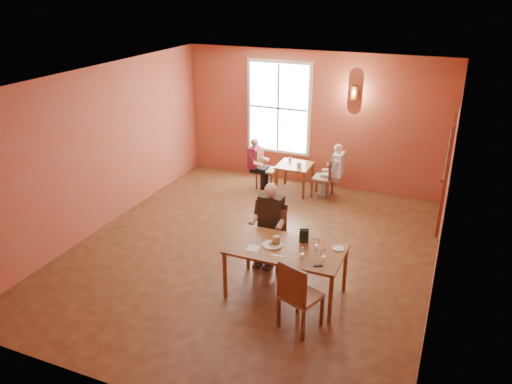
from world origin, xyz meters
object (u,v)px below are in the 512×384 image
at_px(second_table, 294,178).
at_px(diner_maroon, 266,164).
at_px(diner_white, 325,171).
at_px(chair_diner_maroon, 267,169).
at_px(diner_main, 270,231).
at_px(chair_diner_white, 323,177).
at_px(chair_empty, 301,294).
at_px(chair_diner_main, 270,240).
at_px(main_table, 286,271).

height_order(second_table, diner_maroon, diner_maroon).
bearing_deg(diner_white, second_table, 90.00).
bearing_deg(diner_white, chair_diner_maroon, 90.00).
xyz_separation_m(diner_main, chair_diner_white, (0.01, 3.18, -0.21)).
xyz_separation_m(diner_main, chair_empty, (0.95, -1.28, -0.14)).
height_order(chair_diner_main, diner_white, diner_white).
relative_size(second_table, chair_diner_white, 0.80).
height_order(chair_diner_main, chair_empty, chair_empty).
distance_m(diner_white, chair_diner_maroon, 1.34).
distance_m(main_table, chair_diner_main, 0.82).
bearing_deg(chair_diner_main, chair_empty, 125.81).
xyz_separation_m(diner_white, chair_diner_maroon, (-1.33, 0.00, -0.13)).
xyz_separation_m(second_table, chair_diner_white, (0.65, 0.00, 0.13)).
distance_m(diner_main, chair_diner_white, 3.18).
bearing_deg(chair_diner_main, diner_maroon, -67.29).
bearing_deg(chair_diner_white, chair_diner_main, 179.76).
xyz_separation_m(second_table, diner_white, (0.68, 0.00, 0.26)).
height_order(chair_diner_white, chair_diner_maroon, same).
relative_size(diner_main, second_table, 1.82).
bearing_deg(second_table, diner_maroon, 180.00).
height_order(main_table, chair_diner_main, chair_diner_main).
bearing_deg(chair_diner_maroon, diner_white, 90.00).
relative_size(diner_main, chair_empty, 1.27).
relative_size(chair_empty, diner_maroon, 0.94).
xyz_separation_m(chair_empty, chair_diner_white, (-0.93, 4.46, -0.07)).
xyz_separation_m(main_table, diner_maroon, (-1.82, 3.80, 0.16)).
xyz_separation_m(second_table, chair_diner_maroon, (-0.65, 0.00, 0.13)).
relative_size(chair_empty, second_table, 1.44).
bearing_deg(second_table, diner_white, 0.00).
bearing_deg(diner_main, chair_diner_maroon, -67.95).
xyz_separation_m(chair_diner_main, diner_maroon, (-1.32, 3.15, 0.08)).
distance_m(chair_diner_main, chair_diner_white, 3.15).
xyz_separation_m(chair_empty, diner_white, (-0.90, 4.46, 0.06)).
xyz_separation_m(chair_diner_white, diner_white, (0.03, 0.00, 0.13)).
bearing_deg(diner_maroon, chair_diner_main, 22.71).
xyz_separation_m(diner_main, diner_white, (0.04, 3.18, -0.08)).
distance_m(main_table, diner_white, 3.83).
relative_size(diner_white, chair_diner_maroon, 1.29).
distance_m(chair_empty, diner_maroon, 5.00).
bearing_deg(chair_diner_main, chair_diner_white, -90.24).
distance_m(diner_white, diner_maroon, 1.36).
bearing_deg(main_table, chair_diner_maroon, 115.20).
distance_m(main_table, diner_main, 0.84).
bearing_deg(diner_white, main_table, -173.14).
distance_m(second_table, chair_diner_maroon, 0.66).
bearing_deg(chair_empty, chair_diner_main, 146.07).
relative_size(chair_diner_main, chair_diner_white, 1.06).
xyz_separation_m(diner_main, diner_maroon, (-1.32, 3.18, -0.10)).
relative_size(main_table, diner_maroon, 1.51).
bearing_deg(chair_diner_white, diner_main, 179.76).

